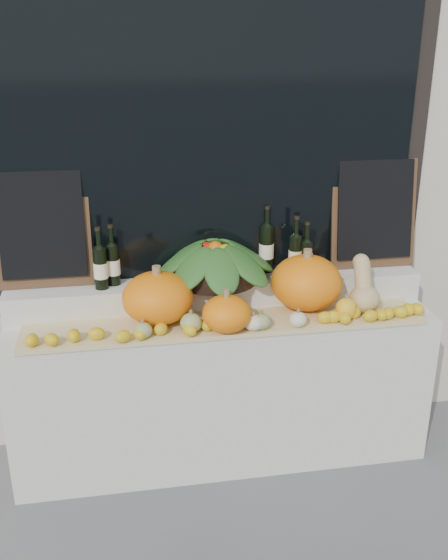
% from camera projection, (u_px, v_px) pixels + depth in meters
% --- Properties ---
extents(storefront_facade, '(7.00, 0.94, 4.50)m').
position_uv_depth(storefront_facade, '(200.00, 46.00, 3.55)').
color(storefront_facade, beige).
rests_on(storefront_facade, ground).
extents(display_sill, '(2.30, 0.55, 0.88)m').
position_uv_depth(display_sill, '(222.00, 386.00, 3.55)').
color(display_sill, silver).
rests_on(display_sill, ground).
extents(rear_tier, '(2.30, 0.25, 0.16)m').
position_uv_depth(rear_tier, '(217.00, 292.00, 3.49)').
color(rear_tier, silver).
rests_on(rear_tier, display_sill).
extents(straw_bedding, '(2.10, 0.32, 0.02)m').
position_uv_depth(straw_bedding, '(226.00, 324.00, 3.27)').
color(straw_bedding, tan).
rests_on(straw_bedding, display_sill).
extents(pumpkin_left, '(0.43, 0.43, 0.27)m').
position_uv_depth(pumpkin_left, '(158.00, 298.00, 3.22)').
color(pumpkin_left, orange).
rests_on(pumpkin_left, straw_bedding).
extents(pumpkin_right, '(0.45, 0.45, 0.30)m').
position_uv_depth(pumpkin_right, '(306.00, 282.00, 3.37)').
color(pumpkin_right, orange).
rests_on(pumpkin_right, straw_bedding).
extents(pumpkin_center, '(0.32, 0.32, 0.19)m').
position_uv_depth(pumpkin_center, '(227.00, 314.00, 3.13)').
color(pumpkin_center, orange).
rests_on(pumpkin_center, straw_bedding).
extents(butternut_squash, '(0.17, 0.22, 0.30)m').
position_uv_depth(butternut_squash, '(364.00, 290.00, 3.36)').
color(butternut_squash, tan).
rests_on(butternut_squash, straw_bedding).
extents(decorative_gourds, '(1.17, 0.16, 0.15)m').
position_uv_depth(decorative_gourds, '(251.00, 320.00, 3.17)').
color(decorative_gourds, '#3C691F').
rests_on(decorative_gourds, straw_bedding).
extents(lemon_heap, '(2.20, 0.16, 0.06)m').
position_uv_depth(lemon_heap, '(229.00, 325.00, 3.15)').
color(lemon_heap, gold).
rests_on(lemon_heap, straw_bedding).
extents(produce_bowl, '(0.71, 0.71, 0.23)m').
position_uv_depth(produce_bowl, '(215.00, 261.00, 3.41)').
color(produce_bowl, black).
rests_on(produce_bowl, rear_tier).
extents(wine_bottle_far_left, '(0.08, 0.08, 0.34)m').
position_uv_depth(wine_bottle_far_left, '(101.00, 267.00, 3.29)').
color(wine_bottle_far_left, black).
rests_on(wine_bottle_far_left, rear_tier).
extents(wine_bottle_near_left, '(0.08, 0.08, 0.34)m').
position_uv_depth(wine_bottle_near_left, '(113.00, 264.00, 3.35)').
color(wine_bottle_near_left, black).
rests_on(wine_bottle_near_left, rear_tier).
extents(wine_bottle_tall, '(0.08, 0.08, 0.38)m').
position_uv_depth(wine_bottle_tall, '(266.00, 248.00, 3.53)').
color(wine_bottle_tall, black).
rests_on(wine_bottle_tall, rear_tier).
extents(wine_bottle_near_right, '(0.08, 0.08, 0.34)m').
position_uv_depth(wine_bottle_near_right, '(295.00, 255.00, 3.48)').
color(wine_bottle_near_right, black).
rests_on(wine_bottle_near_right, rear_tier).
extents(wine_bottle_far_right, '(0.08, 0.08, 0.31)m').
position_uv_depth(wine_bottle_far_right, '(306.00, 257.00, 3.49)').
color(wine_bottle_far_right, black).
rests_on(wine_bottle_far_right, rear_tier).
extents(chalkboard_left, '(0.50, 0.11, 0.62)m').
position_uv_depth(chalkboard_left, '(42.00, 228.00, 3.26)').
color(chalkboard_left, '#4C331E').
rests_on(chalkboard_left, rear_tier).
extents(chalkboard_right, '(0.50, 0.11, 0.62)m').
position_uv_depth(chalkboard_right, '(374.00, 212.00, 3.55)').
color(chalkboard_right, '#4C331E').
rests_on(chalkboard_right, rear_tier).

